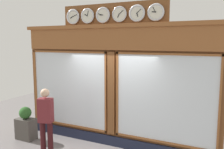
{
  "coord_description": "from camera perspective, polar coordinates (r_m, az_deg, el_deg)",
  "views": [
    {
      "loc": [
        -2.74,
        5.67,
        2.86
      ],
      "look_at": [
        0.0,
        0.0,
        1.99
      ],
      "focal_mm": 38.16,
      "sensor_mm": 36.0,
      "label": 1
    }
  ],
  "objects": [
    {
      "name": "shop_facade",
      "position": [
        6.51,
        0.47,
        -2.34
      ],
      "size": [
        5.69,
        0.42,
        3.85
      ],
      "color": "brown",
      "rests_on": "ground_plane"
    },
    {
      "name": "pedestrian",
      "position": [
        6.4,
        -15.57,
        -9.98
      ],
      "size": [
        0.41,
        0.31,
        1.69
      ],
      "color": "#3A1316",
      "rests_on": "ground_plane"
    },
    {
      "name": "planter_box",
      "position": [
        7.64,
        -19.9,
        -12.13
      ],
      "size": [
        0.56,
        0.36,
        0.62
      ],
      "primitive_type": "cube",
      "color": "#4C4742",
      "rests_on": "ground_plane"
    },
    {
      "name": "planter_shrub",
      "position": [
        7.49,
        -20.07,
        -8.61
      ],
      "size": [
        0.35,
        0.35,
        0.35
      ],
      "primitive_type": "sphere",
      "color": "#285623",
      "rests_on": "planter_box"
    }
  ]
}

